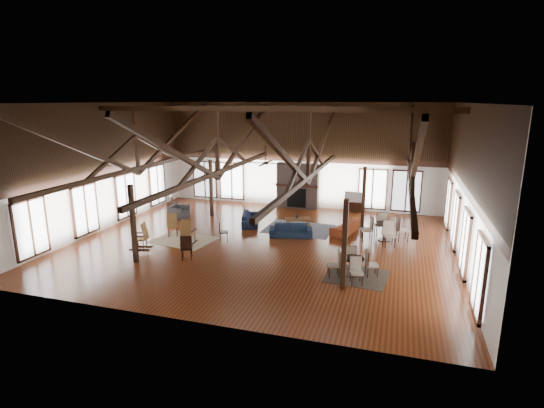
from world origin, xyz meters
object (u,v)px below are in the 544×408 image
(sofa_navy_front, at_px, (291,230))
(cafe_table_near, at_px, (353,263))
(sofa_navy_left, at_px, (251,218))
(armchair, at_px, (179,212))
(sofa_orange, at_px, (345,226))
(cafe_table_far, at_px, (385,229))
(coffee_table, at_px, (298,220))
(tv_console, at_px, (354,206))

(sofa_navy_front, distance_m, cafe_table_near, 4.93)
(sofa_navy_left, xyz_separation_m, armchair, (-4.05, -0.03, 0.04))
(sofa_orange, relative_size, cafe_table_far, 0.92)
(sofa_navy_front, distance_m, coffee_table, 1.41)
(sofa_orange, height_order, cafe_table_far, cafe_table_far)
(sofa_orange, distance_m, armchair, 8.80)
(sofa_orange, distance_m, coffee_table, 2.30)
(armchair, height_order, cafe_table_far, cafe_table_far)
(sofa_orange, relative_size, tv_console, 1.82)
(sofa_orange, height_order, cafe_table_near, cafe_table_near)
(sofa_navy_left, relative_size, armchair, 1.99)
(sofa_navy_front, relative_size, tv_console, 1.78)
(coffee_table, height_order, cafe_table_near, cafe_table_near)
(sofa_navy_front, bearing_deg, cafe_table_far, -4.93)
(cafe_table_far, bearing_deg, sofa_navy_front, -170.80)
(sofa_navy_front, bearing_deg, armchair, 154.37)
(coffee_table, height_order, cafe_table_far, cafe_table_far)
(sofa_navy_front, relative_size, cafe_table_near, 1.06)
(sofa_navy_front, xyz_separation_m, tv_console, (2.28, 5.46, -0.01))
(coffee_table, xyz_separation_m, armchair, (-6.50, -0.08, -0.09))
(cafe_table_near, xyz_separation_m, cafe_table_far, (0.91, 4.39, 0.08))
(sofa_navy_left, height_order, cafe_table_near, cafe_table_near)
(coffee_table, xyz_separation_m, tv_console, (2.27, 4.06, -0.15))
(cafe_table_far, height_order, tv_console, cafe_table_far)
(cafe_table_far, distance_m, tv_console, 5.14)
(coffee_table, relative_size, cafe_table_far, 0.65)
(armchair, relative_size, cafe_table_near, 0.55)
(coffee_table, distance_m, tv_console, 4.65)
(cafe_table_far, xyz_separation_m, tv_console, (-1.86, 4.79, -0.28))
(sofa_navy_front, xyz_separation_m, sofa_navy_left, (-2.45, 1.35, 0.01))
(sofa_orange, height_order, coffee_table, sofa_orange)
(cafe_table_near, distance_m, tv_console, 9.23)
(armchair, relative_size, cafe_table_far, 0.47)
(sofa_navy_front, relative_size, sofa_orange, 0.98)
(sofa_navy_front, distance_m, tv_console, 5.91)
(cafe_table_far, bearing_deg, sofa_navy_left, 174.12)
(sofa_navy_front, height_order, tv_console, sofa_navy_front)
(sofa_navy_front, xyz_separation_m, sofa_orange, (2.31, 1.37, 0.01))
(tv_console, bearing_deg, cafe_table_near, -84.08)
(armchair, height_order, cafe_table_near, cafe_table_near)
(sofa_orange, xyz_separation_m, cafe_table_far, (1.83, -0.70, 0.26))
(sofa_orange, bearing_deg, cafe_table_far, 83.00)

